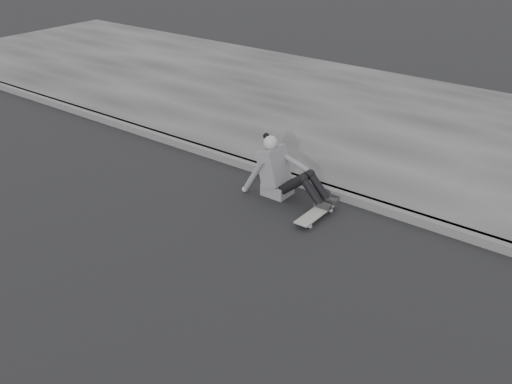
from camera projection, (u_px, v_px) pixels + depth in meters
ground at (170, 262)px, 6.62m from camera, size 80.00×80.00×0.00m
curb at (294, 179)px, 8.42m from camera, size 24.00×0.16×0.12m
sidewalk at (385, 122)px, 10.55m from camera, size 24.00×6.00×0.12m
skateboard at (316, 213)px, 7.49m from camera, size 0.20×0.78×0.09m
seated_woman at (281, 173)px, 7.93m from camera, size 1.38×0.46×0.88m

